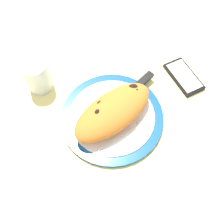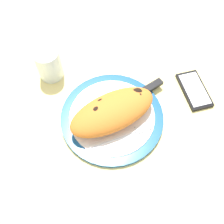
{
  "view_description": "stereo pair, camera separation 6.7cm",
  "coord_description": "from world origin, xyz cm",
  "px_view_note": "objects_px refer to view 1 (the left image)",
  "views": [
    {
      "loc": [
        -12.81,
        -29.07,
        62.06
      ],
      "look_at": [
        0.0,
        0.0,
        3.52
      ],
      "focal_mm": 40.75,
      "sensor_mm": 36.0,
      "label": 1
    },
    {
      "loc": [
        -6.48,
        -31.1,
        62.06
      ],
      "look_at": [
        0.0,
        0.0,
        3.52
      ],
      "focal_mm": 40.75,
      "sensor_mm": 36.0,
      "label": 2
    }
  ],
  "objects_px": {
    "fork": "(130,130)",
    "water_glass": "(38,77)",
    "calzone": "(112,112)",
    "smartphone": "(184,77)",
    "knife": "(134,90)",
    "plate": "(112,117)"
  },
  "relations": [
    {
      "from": "knife",
      "to": "smartphone",
      "type": "bearing_deg",
      "value": -3.52
    },
    {
      "from": "plate",
      "to": "water_glass",
      "type": "height_order",
      "value": "water_glass"
    },
    {
      "from": "fork",
      "to": "smartphone",
      "type": "bearing_deg",
      "value": 23.58
    },
    {
      "from": "plate",
      "to": "knife",
      "type": "distance_m",
      "value": 0.1
    },
    {
      "from": "calzone",
      "to": "smartphone",
      "type": "bearing_deg",
      "value": 9.88
    },
    {
      "from": "calzone",
      "to": "fork",
      "type": "distance_m",
      "value": 0.07
    },
    {
      "from": "calzone",
      "to": "knife",
      "type": "relative_size",
      "value": 1.19
    },
    {
      "from": "knife",
      "to": "smartphone",
      "type": "height_order",
      "value": "knife"
    },
    {
      "from": "fork",
      "to": "knife",
      "type": "xyz_separation_m",
      "value": [
        0.06,
        0.11,
        0.0
      ]
    },
    {
      "from": "plate",
      "to": "calzone",
      "type": "xyz_separation_m",
      "value": [
        -0.0,
        -0.01,
        0.04
      ]
    },
    {
      "from": "fork",
      "to": "water_glass",
      "type": "relative_size",
      "value": 1.76
    },
    {
      "from": "smartphone",
      "to": "water_glass",
      "type": "distance_m",
      "value": 0.42
    },
    {
      "from": "fork",
      "to": "smartphone",
      "type": "height_order",
      "value": "fork"
    },
    {
      "from": "fork",
      "to": "knife",
      "type": "bearing_deg",
      "value": 59.87
    },
    {
      "from": "plate",
      "to": "knife",
      "type": "xyz_separation_m",
      "value": [
        0.09,
        0.05,
        0.01
      ]
    },
    {
      "from": "calzone",
      "to": "fork",
      "type": "bearing_deg",
      "value": -63.01
    },
    {
      "from": "fork",
      "to": "plate",
      "type": "bearing_deg",
      "value": 113.22
    },
    {
      "from": "smartphone",
      "to": "plate",
      "type": "bearing_deg",
      "value": -171.33
    },
    {
      "from": "calzone",
      "to": "water_glass",
      "type": "bearing_deg",
      "value": 127.48
    },
    {
      "from": "plate",
      "to": "smartphone",
      "type": "relative_size",
      "value": 2.13
    },
    {
      "from": "calzone",
      "to": "knife",
      "type": "bearing_deg",
      "value": 30.84
    },
    {
      "from": "fork",
      "to": "knife",
      "type": "relative_size",
      "value": 0.78
    }
  ]
}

